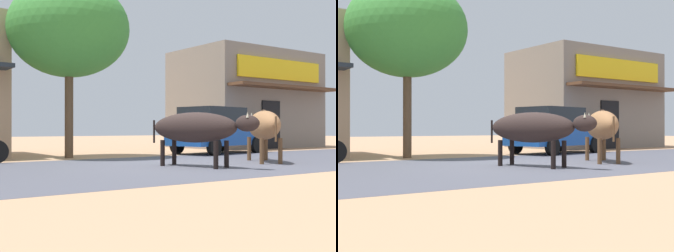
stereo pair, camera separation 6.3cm
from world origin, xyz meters
The scene contains 8 objects.
ground centered at (0.00, 0.00, 0.00)m, with size 80.00×80.00×0.00m, color tan.
asphalt_road centered at (0.00, 0.00, 0.00)m, with size 72.00×6.39×0.00m, color #50515C.
storefront_right_club centered at (9.04, 6.99, 2.25)m, with size 6.51×5.13×4.49m.
roadside_tree centered at (-1.27, 4.09, 3.90)m, with size 3.66×3.66×5.38m.
parked_hatchback_car centered at (4.07, 3.48, 0.84)m, with size 4.06×2.39×1.64m.
cow_near_brown centered at (-0.17, -0.71, 0.91)m, with size 1.38×2.78×1.27m.
cow_far_dark centered at (2.28, -0.49, 0.97)m, with size 1.78×2.48×1.36m.
pedestrian_by_shop centered at (7.24, 4.17, 0.98)m, with size 0.44×0.61×1.67m.
Camera 1 is at (-6.92, -9.17, 0.90)m, focal length 49.86 mm.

